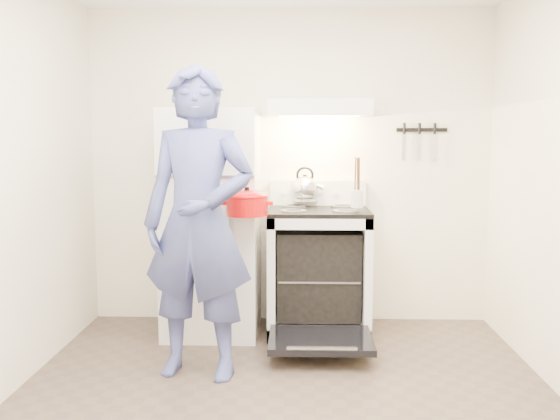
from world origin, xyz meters
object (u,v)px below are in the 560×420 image
at_px(person, 199,223).
at_px(tea_kettle, 305,187).
at_px(refrigerator, 212,222).
at_px(stove_body, 318,273).
at_px(dutch_oven, 247,206).

bearing_deg(person, tea_kettle, 68.87).
xyz_separation_m(refrigerator, person, (0.04, -0.88, 0.12)).
distance_m(refrigerator, tea_kettle, 0.79).
height_order(stove_body, tea_kettle, tea_kettle).
bearing_deg(dutch_oven, refrigerator, 122.49).
bearing_deg(refrigerator, dutch_oven, -57.51).
distance_m(stove_body, dutch_oven, 0.91).
xyz_separation_m(stove_body, dutch_oven, (-0.50, -0.51, 0.57)).
height_order(tea_kettle, dutch_oven, tea_kettle).
bearing_deg(refrigerator, stove_body, 1.77).
xyz_separation_m(refrigerator, dutch_oven, (0.31, -0.48, 0.18)).
bearing_deg(person, stove_body, 59.07).
distance_m(stove_body, tea_kettle, 0.69).
relative_size(refrigerator, dutch_oven, 4.79).
distance_m(person, dutch_oven, 0.48).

